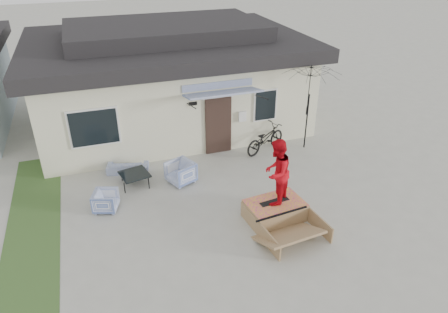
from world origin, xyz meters
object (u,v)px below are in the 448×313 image
object	(u,v)px
patio_umbrella	(308,104)
skateboard	(274,201)
loveseat	(128,165)
bicycle	(265,136)
skate_ramp	(275,211)
skater	(277,171)
armchair_right	(181,171)
armchair_left	(106,200)
coffee_table	(135,179)

from	to	relation	value
patio_umbrella	skateboard	bearing A→B (deg)	-129.33
loveseat	bicycle	bearing A→B (deg)	-166.19
skate_ramp	loveseat	bearing A→B (deg)	126.25
loveseat	skater	distance (m)	5.43
bicycle	skateboard	bearing A→B (deg)	134.98
skate_ramp	skater	distance (m)	1.26
loveseat	patio_umbrella	world-z (taller)	patio_umbrella
loveseat	skater	size ratio (longest dim) A/B	0.72
skateboard	armchair_right	bearing A→B (deg)	120.97
armchair_left	skate_ramp	distance (m)	4.86
skate_ramp	armchair_right	bearing A→B (deg)	120.98
skater	bicycle	bearing A→B (deg)	-155.58
armchair_left	patio_umbrella	distance (m)	7.68
loveseat	bicycle	distance (m)	5.00
loveseat	skate_ramp	xyz separation A→B (m)	(3.58, -3.95, -0.00)
loveseat	skater	bearing A→B (deg)	147.38
coffee_table	patio_umbrella	bearing A→B (deg)	5.17
loveseat	armchair_right	distance (m)	1.97
coffee_table	skater	xyz separation A→B (m)	(3.46, -2.99, 1.31)
skateboard	armchair_left	bearing A→B (deg)	150.40
skate_ramp	bicycle	bearing A→B (deg)	64.05
armchair_left	bicycle	bearing A→B (deg)	-53.42
loveseat	skate_ramp	bearing A→B (deg)	147.05
loveseat	armchair_left	distance (m)	2.18
loveseat	armchair_right	size ratio (longest dim) A/B	1.70
armchair_right	coffee_table	bearing A→B (deg)	-125.92
armchair_left	coffee_table	world-z (taller)	armchair_left
loveseat	coffee_table	world-z (taller)	loveseat
armchair_right	coffee_table	size ratio (longest dim) A/B	0.95
coffee_table	patio_umbrella	distance (m)	6.59
coffee_table	skater	bearing A→B (deg)	-40.88
coffee_table	skateboard	size ratio (longest dim) A/B	0.98
armchair_right	patio_umbrella	distance (m)	5.22
loveseat	armchair_right	world-z (taller)	armchair_right
armchair_left	skateboard	xyz separation A→B (m)	(4.44, -1.91, 0.21)
armchair_right	bicycle	size ratio (longest dim) A/B	0.42
armchair_left	skater	world-z (taller)	skater
loveseat	coffee_table	bearing A→B (deg)	112.00
bicycle	skateboard	world-z (taller)	bicycle
armchair_right	skater	bearing A→B (deg)	14.20
armchair_right	bicycle	world-z (taller)	bicycle
armchair_right	skate_ramp	size ratio (longest dim) A/B	0.38
armchair_left	armchair_right	distance (m)	2.52
bicycle	armchair_right	bearing A→B (deg)	83.53
coffee_table	skater	world-z (taller)	skater
bicycle	skate_ramp	distance (m)	4.12
skateboard	bicycle	bearing A→B (deg)	63.26
coffee_table	patio_umbrella	world-z (taller)	patio_umbrella
armchair_right	coffee_table	xyz separation A→B (m)	(-1.42, 0.32, -0.19)
armchair_left	skater	size ratio (longest dim) A/B	0.36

